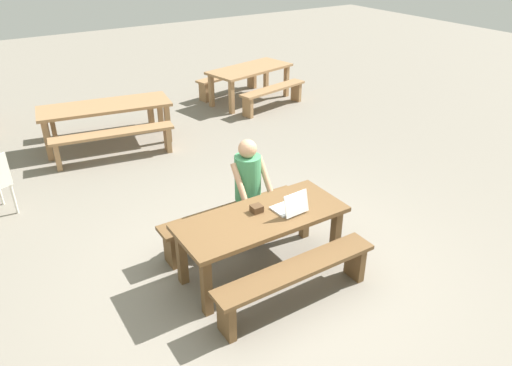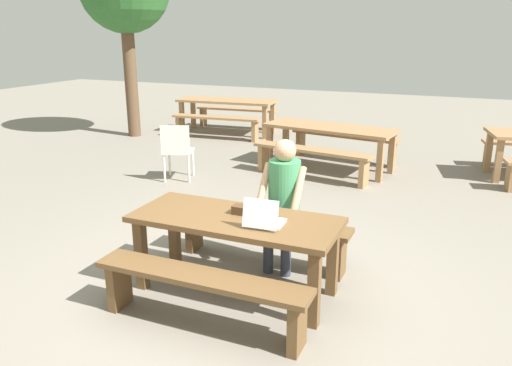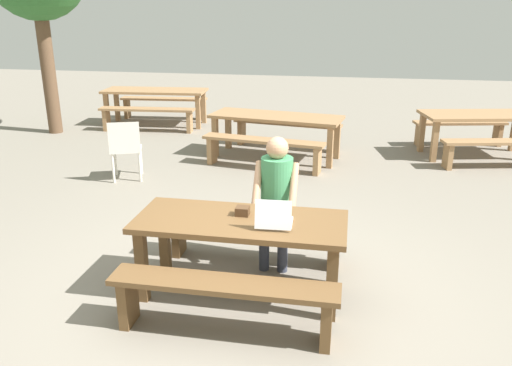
{
  "view_description": "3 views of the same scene",
  "coord_description": "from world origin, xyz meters",
  "px_view_note": "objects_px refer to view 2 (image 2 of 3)",
  "views": [
    {
      "loc": [
        -2.34,
        -3.58,
        3.39
      ],
      "look_at": [
        0.09,
        0.25,
        0.97
      ],
      "focal_mm": 33.73,
      "sensor_mm": 36.0,
      "label": 1
    },
    {
      "loc": [
        1.78,
        -3.73,
        2.3
      ],
      "look_at": [
        0.09,
        0.25,
        0.97
      ],
      "focal_mm": 35.55,
      "sensor_mm": 36.0,
      "label": 2
    },
    {
      "loc": [
        0.88,
        -4.01,
        2.46
      ],
      "look_at": [
        0.09,
        0.25,
        0.97
      ],
      "focal_mm": 36.3,
      "sensor_mm": 36.0,
      "label": 3
    }
  ],
  "objects_px": {
    "picnic_table_front": "(235,229)",
    "picnic_table_distant": "(330,132)",
    "small_pouch": "(239,209)",
    "picnic_table_mid": "(227,104)",
    "person_seated": "(283,195)",
    "laptop": "(264,219)",
    "plastic_chair": "(177,150)"
  },
  "relations": [
    {
      "from": "picnic_table_distant",
      "to": "laptop",
      "type": "bearing_deg",
      "value": -72.52
    },
    {
      "from": "picnic_table_front",
      "to": "small_pouch",
      "type": "bearing_deg",
      "value": 91.12
    },
    {
      "from": "small_pouch",
      "to": "plastic_chair",
      "type": "distance_m",
      "value": 3.57
    },
    {
      "from": "picnic_table_front",
      "to": "person_seated",
      "type": "xyz_separation_m",
      "value": [
        0.22,
        0.6,
        0.16
      ]
    },
    {
      "from": "picnic_table_front",
      "to": "picnic_table_distant",
      "type": "distance_m",
      "value": 4.39
    },
    {
      "from": "small_pouch",
      "to": "picnic_table_mid",
      "type": "height_order",
      "value": "small_pouch"
    },
    {
      "from": "person_seated",
      "to": "picnic_table_distant",
      "type": "xyz_separation_m",
      "value": [
        -0.55,
        3.78,
        -0.14
      ]
    },
    {
      "from": "laptop",
      "to": "picnic_table_mid",
      "type": "distance_m",
      "value": 7.41
    },
    {
      "from": "small_pouch",
      "to": "picnic_table_distant",
      "type": "xyz_separation_m",
      "value": [
        -0.33,
        4.29,
        -0.13
      ]
    },
    {
      "from": "laptop",
      "to": "plastic_chair",
      "type": "distance_m",
      "value": 3.91
    },
    {
      "from": "picnic_table_front",
      "to": "picnic_table_mid",
      "type": "relative_size",
      "value": 0.82
    },
    {
      "from": "picnic_table_front",
      "to": "small_pouch",
      "type": "relative_size",
      "value": 15.59
    },
    {
      "from": "small_pouch",
      "to": "person_seated",
      "type": "relative_size",
      "value": 0.09
    },
    {
      "from": "laptop",
      "to": "picnic_table_mid",
      "type": "height_order",
      "value": "laptop"
    },
    {
      "from": "person_seated",
      "to": "plastic_chair",
      "type": "bearing_deg",
      "value": 139.07
    },
    {
      "from": "laptop",
      "to": "picnic_table_distant",
      "type": "xyz_separation_m",
      "value": [
        -0.64,
        4.47,
        -0.15
      ]
    },
    {
      "from": "small_pouch",
      "to": "picnic_table_front",
      "type": "bearing_deg",
      "value": -88.88
    },
    {
      "from": "laptop",
      "to": "person_seated",
      "type": "relative_size",
      "value": 0.25
    },
    {
      "from": "picnic_table_front",
      "to": "picnic_table_distant",
      "type": "xyz_separation_m",
      "value": [
        -0.33,
        4.38,
        0.02
      ]
    },
    {
      "from": "laptop",
      "to": "small_pouch",
      "type": "distance_m",
      "value": 0.36
    },
    {
      "from": "picnic_table_front",
      "to": "picnic_table_distant",
      "type": "relative_size",
      "value": 0.8
    },
    {
      "from": "laptop",
      "to": "picnic_table_distant",
      "type": "distance_m",
      "value": 4.52
    },
    {
      "from": "picnic_table_front",
      "to": "laptop",
      "type": "bearing_deg",
      "value": -16.99
    },
    {
      "from": "person_seated",
      "to": "picnic_table_mid",
      "type": "xyz_separation_m",
      "value": [
        -3.45,
        5.82,
        -0.11
      ]
    },
    {
      "from": "small_pouch",
      "to": "picnic_table_mid",
      "type": "distance_m",
      "value": 7.1
    },
    {
      "from": "person_seated",
      "to": "picnic_table_mid",
      "type": "relative_size",
      "value": 0.59
    },
    {
      "from": "person_seated",
      "to": "plastic_chair",
      "type": "relative_size",
      "value": 1.45
    },
    {
      "from": "small_pouch",
      "to": "plastic_chair",
      "type": "height_order",
      "value": "plastic_chair"
    },
    {
      "from": "plastic_chair",
      "to": "person_seated",
      "type": "bearing_deg",
      "value": 118.91
    },
    {
      "from": "person_seated",
      "to": "small_pouch",
      "type": "bearing_deg",
      "value": -113.91
    },
    {
      "from": "laptop",
      "to": "plastic_chair",
      "type": "bearing_deg",
      "value": -51.04
    },
    {
      "from": "small_pouch",
      "to": "picnic_table_distant",
      "type": "height_order",
      "value": "small_pouch"
    }
  ]
}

